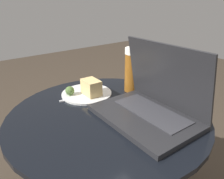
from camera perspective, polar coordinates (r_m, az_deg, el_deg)
name	(u,v)px	position (r m, az deg, el deg)	size (l,w,h in m)	color
table	(108,135)	(0.89, -1.05, -11.77)	(0.75, 0.75, 0.49)	#9E9EA3
laptop	(151,103)	(0.80, 10.25, -3.51)	(0.38, 0.27, 0.26)	#232326
beer_glass	(133,70)	(1.00, 5.39, 5.16)	(0.07, 0.07, 0.20)	brown
snack_plate	(87,91)	(0.98, -6.42, -0.27)	(0.22, 0.22, 0.08)	silver
fork	(82,98)	(0.95, -7.86, -2.22)	(0.07, 0.16, 0.01)	#B2B2B7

